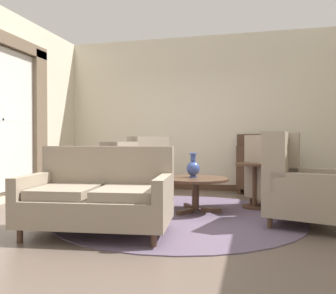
{
  "coord_description": "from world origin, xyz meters",
  "views": [
    {
      "loc": [
        0.95,
        -4.22,
        1.01
      ],
      "look_at": [
        -0.14,
        0.31,
        0.92
      ],
      "focal_mm": 37.26,
      "sensor_mm": 36.0,
      "label": 1
    }
  ],
  "objects_px": {
    "coffee_table": "(195,184)",
    "settee": "(99,197)",
    "armchair_near_window": "(107,180)",
    "side_table": "(255,181)",
    "armchair_back_corner": "(139,173)",
    "porcelain_vase": "(193,167)",
    "armchair_beside_settee": "(278,178)",
    "sideboard": "(263,167)",
    "armchair_foreground_right": "(301,188)"
  },
  "relations": [
    {
      "from": "armchair_foreground_right",
      "to": "armchair_near_window",
      "type": "bearing_deg",
      "value": 98.59
    },
    {
      "from": "armchair_foreground_right",
      "to": "armchair_back_corner",
      "type": "height_order",
      "value": "armchair_foreground_right"
    },
    {
      "from": "coffee_table",
      "to": "settee",
      "type": "xyz_separation_m",
      "value": [
        -0.84,
        -1.35,
        -0.01
      ]
    },
    {
      "from": "side_table",
      "to": "armchair_near_window",
      "type": "bearing_deg",
      "value": -166.03
    },
    {
      "from": "sideboard",
      "to": "side_table",
      "type": "bearing_deg",
      "value": -95.93
    },
    {
      "from": "armchair_near_window",
      "to": "armchair_foreground_right",
      "type": "relative_size",
      "value": 0.89
    },
    {
      "from": "settee",
      "to": "armchair_beside_settee",
      "type": "distance_m",
      "value": 2.77
    },
    {
      "from": "porcelain_vase",
      "to": "armchair_back_corner",
      "type": "bearing_deg",
      "value": 140.73
    },
    {
      "from": "armchair_near_window",
      "to": "armchair_back_corner",
      "type": "xyz_separation_m",
      "value": [
        0.17,
        1.01,
        0.02
      ]
    },
    {
      "from": "armchair_near_window",
      "to": "armchair_back_corner",
      "type": "bearing_deg",
      "value": 171.16
    },
    {
      "from": "settee",
      "to": "armchair_near_window",
      "type": "distance_m",
      "value": 1.38
    },
    {
      "from": "coffee_table",
      "to": "armchair_beside_settee",
      "type": "bearing_deg",
      "value": 27.53
    },
    {
      "from": "armchair_beside_settee",
      "to": "side_table",
      "type": "distance_m",
      "value": 0.36
    },
    {
      "from": "armchair_foreground_right",
      "to": "side_table",
      "type": "bearing_deg",
      "value": 46.67
    },
    {
      "from": "coffee_table",
      "to": "armchair_beside_settee",
      "type": "relative_size",
      "value": 0.81
    },
    {
      "from": "sideboard",
      "to": "armchair_back_corner",
      "type": "bearing_deg",
      "value": -154.12
    },
    {
      "from": "coffee_table",
      "to": "sideboard",
      "type": "relative_size",
      "value": 0.83
    },
    {
      "from": "porcelain_vase",
      "to": "settee",
      "type": "bearing_deg",
      "value": -119.43
    },
    {
      "from": "coffee_table",
      "to": "sideboard",
      "type": "bearing_deg",
      "value": 63.98
    },
    {
      "from": "coffee_table",
      "to": "settee",
      "type": "bearing_deg",
      "value": -121.84
    },
    {
      "from": "coffee_table",
      "to": "sideboard",
      "type": "xyz_separation_m",
      "value": [
        0.96,
        1.98,
        0.11
      ]
    },
    {
      "from": "side_table",
      "to": "sideboard",
      "type": "height_order",
      "value": "sideboard"
    },
    {
      "from": "armchair_near_window",
      "to": "armchair_back_corner",
      "type": "relative_size",
      "value": 0.85
    },
    {
      "from": "settee",
      "to": "armchair_foreground_right",
      "type": "height_order",
      "value": "armchair_foreground_right"
    },
    {
      "from": "porcelain_vase",
      "to": "sideboard",
      "type": "height_order",
      "value": "sideboard"
    },
    {
      "from": "porcelain_vase",
      "to": "armchair_back_corner",
      "type": "distance_m",
      "value": 1.43
    },
    {
      "from": "porcelain_vase",
      "to": "armchair_foreground_right",
      "type": "bearing_deg",
      "value": -20.88
    },
    {
      "from": "coffee_table",
      "to": "armchair_beside_settee",
      "type": "height_order",
      "value": "armchair_beside_settee"
    },
    {
      "from": "armchair_back_corner",
      "to": "side_table",
      "type": "relative_size",
      "value": 1.72
    },
    {
      "from": "armchair_near_window",
      "to": "armchair_foreground_right",
      "type": "xyz_separation_m",
      "value": [
        2.65,
        -0.42,
        0.03
      ]
    },
    {
      "from": "armchair_back_corner",
      "to": "sideboard",
      "type": "relative_size",
      "value": 1.03
    },
    {
      "from": "sideboard",
      "to": "settee",
      "type": "bearing_deg",
      "value": -118.45
    },
    {
      "from": "sideboard",
      "to": "armchair_foreground_right",
      "type": "bearing_deg",
      "value": -81.38
    },
    {
      "from": "armchair_beside_settee",
      "to": "armchair_back_corner",
      "type": "distance_m",
      "value": 2.31
    },
    {
      "from": "armchair_beside_settee",
      "to": "armchair_back_corner",
      "type": "bearing_deg",
      "value": 47.77
    },
    {
      "from": "settee",
      "to": "armchair_near_window",
      "type": "bearing_deg",
      "value": 103.98
    },
    {
      "from": "coffee_table",
      "to": "armchair_near_window",
      "type": "relative_size",
      "value": 0.94
    },
    {
      "from": "armchair_near_window",
      "to": "settee",
      "type": "bearing_deg",
      "value": 21.0
    },
    {
      "from": "settee",
      "to": "armchair_near_window",
      "type": "xyz_separation_m",
      "value": [
        -0.48,
        1.29,
        0.03
      ]
    },
    {
      "from": "armchair_near_window",
      "to": "side_table",
      "type": "xyz_separation_m",
      "value": [
        2.12,
        0.53,
        -0.01
      ]
    },
    {
      "from": "porcelain_vase",
      "to": "side_table",
      "type": "xyz_separation_m",
      "value": [
        0.85,
        0.42,
        -0.21
      ]
    },
    {
      "from": "coffee_table",
      "to": "sideboard",
      "type": "distance_m",
      "value": 2.2
    },
    {
      "from": "coffee_table",
      "to": "armchair_back_corner",
      "type": "relative_size",
      "value": 0.81
    },
    {
      "from": "side_table",
      "to": "porcelain_vase",
      "type": "bearing_deg",
      "value": -153.85
    },
    {
      "from": "settee",
      "to": "armchair_beside_settee",
      "type": "relative_size",
      "value": 1.41
    },
    {
      "from": "armchair_near_window",
      "to": "armchair_back_corner",
      "type": "distance_m",
      "value": 1.02
    },
    {
      "from": "porcelain_vase",
      "to": "side_table",
      "type": "relative_size",
      "value": 0.51
    },
    {
      "from": "coffee_table",
      "to": "settee",
      "type": "distance_m",
      "value": 1.58
    },
    {
      "from": "armchair_beside_settee",
      "to": "armchair_foreground_right",
      "type": "relative_size",
      "value": 1.04
    },
    {
      "from": "coffee_table",
      "to": "armchair_near_window",
      "type": "xyz_separation_m",
      "value": [
        -1.31,
        -0.05,
        0.02
      ]
    }
  ]
}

